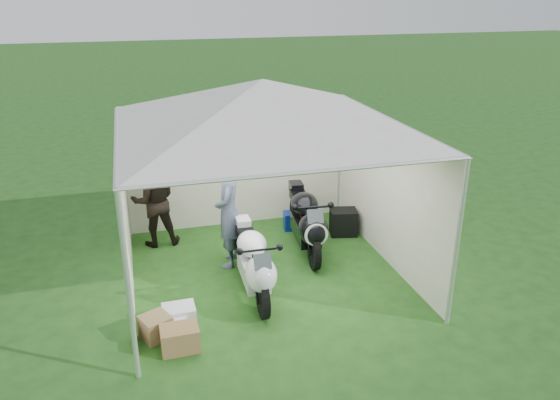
{
  "coord_description": "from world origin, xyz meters",
  "views": [
    {
      "loc": [
        -1.79,
        -7.34,
        4.2
      ],
      "look_at": [
        0.34,
        0.35,
        1.04
      ],
      "focal_mm": 35.0,
      "sensor_mm": 36.0,
      "label": 1
    }
  ],
  "objects_px": {
    "person_blue_jacket": "(229,212)",
    "equipment_box": "(343,222)",
    "paddock_stand": "(296,220)",
    "crate_3": "(180,338)",
    "crate_0": "(179,316)",
    "person_dark_jacket": "(154,201)",
    "crate_1": "(156,327)",
    "crate_2": "(175,324)",
    "canopy_tent": "(262,109)",
    "motorcycle_black": "(306,221)",
    "motorcycle_white": "(254,262)"
  },
  "relations": [
    {
      "from": "person_blue_jacket",
      "to": "equipment_box",
      "type": "height_order",
      "value": "person_blue_jacket"
    },
    {
      "from": "paddock_stand",
      "to": "person_blue_jacket",
      "type": "height_order",
      "value": "person_blue_jacket"
    },
    {
      "from": "crate_0",
      "to": "motorcycle_white",
      "type": "bearing_deg",
      "value": 22.99
    },
    {
      "from": "crate_1",
      "to": "motorcycle_black",
      "type": "bearing_deg",
      "value": 34.8
    },
    {
      "from": "person_blue_jacket",
      "to": "crate_1",
      "type": "height_order",
      "value": "person_blue_jacket"
    },
    {
      "from": "motorcycle_white",
      "to": "crate_3",
      "type": "xyz_separation_m",
      "value": [
        -1.17,
        -0.99,
        -0.37
      ]
    },
    {
      "from": "crate_2",
      "to": "crate_1",
      "type": "bearing_deg",
      "value": -167.12
    },
    {
      "from": "crate_2",
      "to": "crate_3",
      "type": "relative_size",
      "value": 0.71
    },
    {
      "from": "paddock_stand",
      "to": "crate_1",
      "type": "bearing_deg",
      "value": -134.63
    },
    {
      "from": "crate_1",
      "to": "person_blue_jacket",
      "type": "bearing_deg",
      "value": 53.14
    },
    {
      "from": "person_blue_jacket",
      "to": "equipment_box",
      "type": "relative_size",
      "value": 3.9
    },
    {
      "from": "crate_0",
      "to": "crate_3",
      "type": "xyz_separation_m",
      "value": [
        -0.04,
        -0.52,
        0.01
      ]
    },
    {
      "from": "person_blue_jacket",
      "to": "crate_2",
      "type": "relative_size",
      "value": 5.51
    },
    {
      "from": "equipment_box",
      "to": "crate_2",
      "type": "relative_size",
      "value": 1.41
    },
    {
      "from": "paddock_stand",
      "to": "person_dark_jacket",
      "type": "bearing_deg",
      "value": 178.98
    },
    {
      "from": "paddock_stand",
      "to": "crate_3",
      "type": "relative_size",
      "value": 0.93
    },
    {
      "from": "motorcycle_white",
      "to": "person_blue_jacket",
      "type": "bearing_deg",
      "value": 100.01
    },
    {
      "from": "crate_3",
      "to": "crate_2",
      "type": "bearing_deg",
      "value": 94.57
    },
    {
      "from": "person_dark_jacket",
      "to": "crate_0",
      "type": "height_order",
      "value": "person_dark_jacket"
    },
    {
      "from": "crate_1",
      "to": "crate_2",
      "type": "relative_size",
      "value": 1.04
    },
    {
      "from": "equipment_box",
      "to": "canopy_tent",
      "type": "bearing_deg",
      "value": -150.63
    },
    {
      "from": "equipment_box",
      "to": "person_blue_jacket",
      "type": "bearing_deg",
      "value": -165.48
    },
    {
      "from": "canopy_tent",
      "to": "crate_0",
      "type": "relative_size",
      "value": 13.34
    },
    {
      "from": "crate_2",
      "to": "crate_3",
      "type": "height_order",
      "value": "crate_3"
    },
    {
      "from": "person_dark_jacket",
      "to": "crate_2",
      "type": "bearing_deg",
      "value": 89.56
    },
    {
      "from": "motorcycle_black",
      "to": "person_dark_jacket",
      "type": "xyz_separation_m",
      "value": [
        -2.4,
        0.97,
        0.24
      ]
    },
    {
      "from": "crate_0",
      "to": "crate_2",
      "type": "height_order",
      "value": "crate_0"
    },
    {
      "from": "crate_0",
      "to": "crate_1",
      "type": "distance_m",
      "value": 0.37
    },
    {
      "from": "crate_3",
      "to": "canopy_tent",
      "type": "bearing_deg",
      "value": 48.04
    },
    {
      "from": "motorcycle_black",
      "to": "crate_3",
      "type": "distance_m",
      "value": 3.18
    },
    {
      "from": "crate_3",
      "to": "crate_0",
      "type": "bearing_deg",
      "value": 85.28
    },
    {
      "from": "motorcycle_white",
      "to": "crate_1",
      "type": "height_order",
      "value": "motorcycle_white"
    },
    {
      "from": "crate_0",
      "to": "motorcycle_black",
      "type": "bearing_deg",
      "value": 35.27
    },
    {
      "from": "crate_2",
      "to": "person_blue_jacket",
      "type": "bearing_deg",
      "value": 57.78
    },
    {
      "from": "canopy_tent",
      "to": "motorcycle_black",
      "type": "distance_m",
      "value": 2.24
    },
    {
      "from": "paddock_stand",
      "to": "crate_1",
      "type": "distance_m",
      "value": 3.83
    },
    {
      "from": "motorcycle_white",
      "to": "motorcycle_black",
      "type": "xyz_separation_m",
      "value": [
        1.15,
        1.14,
        0.03
      ]
    },
    {
      "from": "person_blue_jacket",
      "to": "crate_0",
      "type": "xyz_separation_m",
      "value": [
        -0.97,
        -1.53,
        -0.76
      ]
    },
    {
      "from": "person_dark_jacket",
      "to": "equipment_box",
      "type": "distance_m",
      "value": 3.34
    },
    {
      "from": "person_dark_jacket",
      "to": "crate_0",
      "type": "relative_size",
      "value": 3.76
    },
    {
      "from": "motorcycle_black",
      "to": "crate_2",
      "type": "distance_m",
      "value": 2.97
    },
    {
      "from": "crate_0",
      "to": "crate_1",
      "type": "height_order",
      "value": "crate_1"
    },
    {
      "from": "person_dark_jacket",
      "to": "motorcycle_white",
      "type": "bearing_deg",
      "value": 119.26
    },
    {
      "from": "equipment_box",
      "to": "crate_2",
      "type": "bearing_deg",
      "value": -145.32
    },
    {
      "from": "paddock_stand",
      "to": "person_dark_jacket",
      "type": "distance_m",
      "value": 2.58
    },
    {
      "from": "equipment_box",
      "to": "crate_1",
      "type": "bearing_deg",
      "value": -146.58
    },
    {
      "from": "paddock_stand",
      "to": "crate_0",
      "type": "distance_m",
      "value": 3.48
    },
    {
      "from": "person_blue_jacket",
      "to": "equipment_box",
      "type": "xyz_separation_m",
      "value": [
        2.16,
        0.56,
        -0.67
      ]
    },
    {
      "from": "crate_1",
      "to": "crate_2",
      "type": "bearing_deg",
      "value": 12.88
    },
    {
      "from": "paddock_stand",
      "to": "person_blue_jacket",
      "type": "distance_m",
      "value": 1.88
    }
  ]
}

